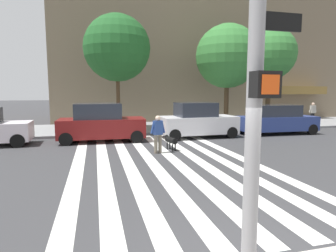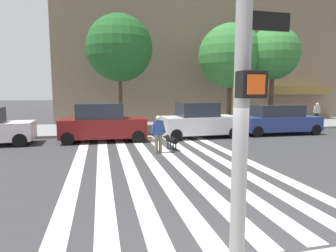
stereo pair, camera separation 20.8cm
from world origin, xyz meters
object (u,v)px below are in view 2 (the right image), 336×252
(pedestrian_dog_walker, at_px, (158,132))
(dog_on_leash, at_px, (171,140))
(street_tree_further, at_px, (273,54))
(traffic_light_pole, at_px, (247,12))
(street_tree_nearest, at_px, (119,48))
(parked_car_fourth_in_line, at_px, (279,120))
(street_tree_middle, at_px, (230,56))
(parked_car_third_in_line, at_px, (199,121))
(pedestrian_bystander, at_px, (317,112))
(parked_car_behind_first, at_px, (103,123))

(pedestrian_dog_walker, relative_size, dog_on_leash, 1.45)
(pedestrian_dog_walker, bearing_deg, street_tree_further, 32.69)
(traffic_light_pole, height_order, street_tree_nearest, street_tree_nearest)
(parked_car_fourth_in_line, distance_m, street_tree_middle, 5.81)
(parked_car_third_in_line, height_order, street_tree_middle, street_tree_middle)
(parked_car_third_in_line, height_order, pedestrian_bystander, parked_car_third_in_line)
(parked_car_third_in_line, relative_size, street_tree_middle, 0.61)
(parked_car_behind_first, bearing_deg, street_tree_middle, 21.83)
(traffic_light_pole, distance_m, parked_car_fourth_in_line, 15.87)
(parked_car_fourth_in_line, bearing_deg, pedestrian_bystander, 30.27)
(street_tree_nearest, xyz_separation_m, pedestrian_dog_walker, (1.12, -6.88, -4.46))
(street_tree_middle, bearing_deg, pedestrian_bystander, -2.77)
(dog_on_leash, relative_size, pedestrian_bystander, 0.69)
(street_tree_further, xyz_separation_m, dog_on_leash, (-8.62, -5.43, -4.80))
(traffic_light_pole, bearing_deg, parked_car_behind_first, 96.51)
(street_tree_nearest, bearing_deg, street_tree_further, -4.86)
(parked_car_fourth_in_line, height_order, pedestrian_bystander, parked_car_fourth_in_line)
(parked_car_third_in_line, bearing_deg, street_tree_further, 21.14)
(parked_car_fourth_in_line, distance_m, street_tree_further, 5.05)
(street_tree_further, height_order, dog_on_leash, street_tree_further)
(street_tree_further, bearing_deg, pedestrian_dog_walker, -147.31)
(street_tree_middle, distance_m, street_tree_further, 2.90)
(parked_car_fourth_in_line, xyz_separation_m, dog_on_leash, (-7.65, -3.04, -0.46))
(street_tree_middle, bearing_deg, pedestrian_dog_walker, -132.92)
(parked_car_fourth_in_line, height_order, street_tree_middle, street_tree_middle)
(parked_car_behind_first, height_order, pedestrian_dog_walker, parked_car_behind_first)
(traffic_light_pole, distance_m, pedestrian_dog_walker, 9.45)
(dog_on_leash, bearing_deg, pedestrian_bystander, 25.45)
(dog_on_leash, bearing_deg, parked_car_behind_first, 134.76)
(dog_on_leash, bearing_deg, street_tree_further, 32.24)
(parked_car_fourth_in_line, bearing_deg, dog_on_leash, -158.32)
(street_tree_nearest, relative_size, pedestrian_dog_walker, 4.49)
(parked_car_fourth_in_line, distance_m, pedestrian_bystander, 6.46)
(street_tree_middle, height_order, pedestrian_dog_walker, street_tree_middle)
(parked_car_third_in_line, distance_m, dog_on_leash, 3.92)
(parked_car_third_in_line, xyz_separation_m, pedestrian_dog_walker, (-3.14, -3.60, -0.03))
(traffic_light_pole, height_order, parked_car_behind_first, traffic_light_pole)
(street_tree_middle, relative_size, pedestrian_dog_walker, 4.43)
(street_tree_nearest, xyz_separation_m, street_tree_middle, (7.82, 0.32, -0.24))
(street_tree_further, bearing_deg, street_tree_nearest, 175.14)
(parked_car_behind_first, height_order, pedestrian_bystander, parked_car_behind_first)
(traffic_light_pole, bearing_deg, parked_car_fourth_in_line, 53.88)
(parked_car_third_in_line, bearing_deg, traffic_light_pole, -107.55)
(parked_car_fourth_in_line, height_order, street_tree_further, street_tree_further)
(parked_car_fourth_in_line, relative_size, dog_on_leash, 4.31)
(dog_on_leash, bearing_deg, parked_car_fourth_in_line, 21.68)
(parked_car_behind_first, relative_size, street_tree_further, 0.65)
(parked_car_behind_first, relative_size, pedestrian_bystander, 2.76)
(street_tree_further, relative_size, dog_on_leash, 6.13)
(parked_car_behind_first, bearing_deg, dog_on_leash, -45.24)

